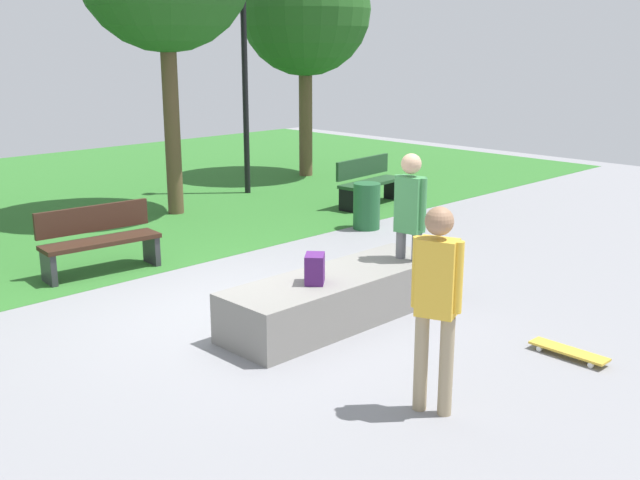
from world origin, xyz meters
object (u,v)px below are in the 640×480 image
(skater_watching, at_px, (410,216))
(park_bench_near_lamppost, at_px, (369,181))
(skateboard_by_ledge, at_px, (569,351))
(tree_young_birch, at_px, (305,10))
(concrete_ledge, at_px, (339,297))
(trash_bin, at_px, (367,206))
(backpack_on_ledge, at_px, (315,269))
(skater_performing_trick, at_px, (436,294))
(lamp_post, at_px, (244,45))
(park_bench_near_path, at_px, (99,238))

(skater_watching, xyz_separation_m, park_bench_near_lamppost, (3.90, 4.14, -0.60))
(skateboard_by_ledge, relative_size, tree_young_birch, 0.15)
(concrete_ledge, distance_m, tree_young_birch, 10.26)
(skateboard_by_ledge, xyz_separation_m, tree_young_birch, (5.47, 9.62, 3.70))
(concrete_ledge, bearing_deg, tree_young_birch, 48.83)
(skater_watching, bearing_deg, trash_bin, 49.67)
(skater_watching, bearing_deg, concrete_ledge, 169.93)
(backpack_on_ledge, xyz_separation_m, skater_watching, (1.44, -0.13, 0.37))
(backpack_on_ledge, height_order, skater_performing_trick, skater_performing_trick)
(lamp_post, relative_size, trash_bin, 6.49)
(backpack_on_ledge, height_order, skateboard_by_ledge, backpack_on_ledge)
(tree_young_birch, distance_m, lamp_post, 2.57)
(concrete_ledge, bearing_deg, skater_watching, -10.07)
(backpack_on_ledge, height_order, lamp_post, lamp_post)
(skateboard_by_ledge, xyz_separation_m, park_bench_near_path, (-1.91, 5.93, 0.42))
(concrete_ledge, relative_size, skateboard_by_ledge, 3.63)
(concrete_ledge, relative_size, skater_watching, 1.60)
(concrete_ledge, height_order, trash_bin, trash_bin)
(backpack_on_ledge, distance_m, skater_watching, 1.49)
(park_bench_near_path, relative_size, trash_bin, 2.10)
(skater_watching, height_order, lamp_post, lamp_post)
(skateboard_by_ledge, bearing_deg, skater_performing_trick, 172.25)
(tree_young_birch, bearing_deg, park_bench_near_lamppost, -113.70)
(skater_performing_trick, height_order, tree_young_birch, tree_young_birch)
(concrete_ledge, xyz_separation_m, skater_watching, (1.01, -0.18, 0.81))
(park_bench_near_lamppost, bearing_deg, park_bench_near_path, -176.28)
(skater_watching, height_order, skateboard_by_ledge, skater_watching)
(skateboard_by_ledge, height_order, park_bench_near_lamppost, park_bench_near_lamppost)
(skater_performing_trick, height_order, park_bench_near_lamppost, skater_performing_trick)
(skateboard_by_ledge, xyz_separation_m, trash_bin, (2.57, 5.06, 0.33))
(backpack_on_ledge, distance_m, trash_bin, 4.77)
(skateboard_by_ledge, relative_size, lamp_post, 0.16)
(concrete_ledge, xyz_separation_m, trash_bin, (3.45, 2.70, 0.11))
(concrete_ledge, distance_m, trash_bin, 4.39)
(lamp_post, bearing_deg, backpack_on_ledge, -123.83)
(backpack_on_ledge, distance_m, park_bench_near_lamppost, 6.68)
(park_bench_near_path, distance_m, trash_bin, 4.56)
(park_bench_near_lamppost, relative_size, trash_bin, 2.10)
(park_bench_near_lamppost, bearing_deg, skateboard_by_ledge, -122.44)
(concrete_ledge, bearing_deg, park_bench_near_lamppost, 38.94)
(concrete_ledge, height_order, park_bench_near_path, park_bench_near_path)
(skater_performing_trick, xyz_separation_m, tree_young_birch, (7.37, 9.36, 2.71))
(backpack_on_ledge, xyz_separation_m, lamp_post, (4.43, 6.61, 2.30))
(backpack_on_ledge, distance_m, skateboard_by_ledge, 2.73)
(park_bench_near_lamppost, distance_m, lamp_post, 3.73)
(backpack_on_ledge, relative_size, tree_young_birch, 0.06)
(trash_bin, bearing_deg, skater_performing_trick, -132.95)
(backpack_on_ledge, distance_m, skater_performing_trick, 2.16)
(park_bench_near_lamppost, bearing_deg, trash_bin, -139.04)
(backpack_on_ledge, bearing_deg, skater_watching, 133.88)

